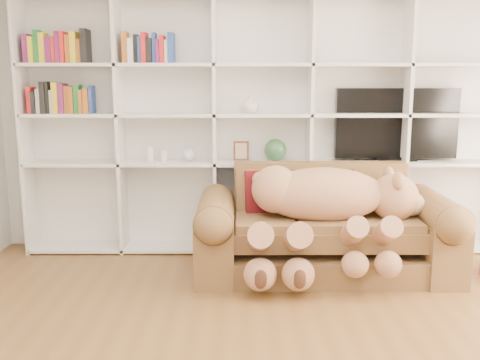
{
  "coord_description": "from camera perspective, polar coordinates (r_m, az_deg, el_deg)",
  "views": [
    {
      "loc": [
        -0.23,
        -2.67,
        1.61
      ],
      "look_at": [
        -0.21,
        1.63,
        0.81
      ],
      "focal_mm": 40.0,
      "sensor_mm": 36.0,
      "label": 1
    }
  ],
  "objects": [
    {
      "name": "sofa",
      "position": [
        4.6,
        8.91,
        -5.64
      ],
      "size": [
        2.14,
        0.92,
        0.9
      ],
      "color": "brown",
      "rests_on": "floor"
    },
    {
      "name": "snow_globe",
      "position": [
        5.04,
        -5.46,
        2.72
      ],
      "size": [
        0.12,
        0.12,
        0.12
      ],
      "primitive_type": "sphere",
      "color": "white",
      "rests_on": "bookshelf"
    },
    {
      "name": "figurine_tall",
      "position": [
        5.09,
        -9.59,
        2.76
      ],
      "size": [
        0.09,
        0.09,
        0.14
      ],
      "primitive_type": "cylinder",
      "rotation": [
        0.0,
        0.0,
        0.34
      ],
      "color": "silver",
      "rests_on": "bookshelf"
    },
    {
      "name": "tv",
      "position": [
        5.26,
        16.33,
        5.65
      ],
      "size": [
        1.15,
        0.18,
        0.68
      ],
      "color": "black",
      "rests_on": "bookshelf"
    },
    {
      "name": "shelf_vase",
      "position": [
        4.98,
        1.05,
        8.11
      ],
      "size": [
        0.21,
        0.21,
        0.17
      ],
      "primitive_type": "imported",
      "rotation": [
        0.0,
        0.0,
        -0.39
      ],
      "color": "beige",
      "rests_on": "bookshelf"
    },
    {
      "name": "figurine_short",
      "position": [
        5.07,
        -8.15,
        2.61
      ],
      "size": [
        0.08,
        0.08,
        0.11
      ],
      "primitive_type": "cylinder",
      "rotation": [
        0.0,
        0.0,
        0.33
      ],
      "color": "silver",
      "rests_on": "bookshelf"
    },
    {
      "name": "teddy_bear",
      "position": [
        4.35,
        9.12,
        -2.84
      ],
      "size": [
        1.5,
        0.85,
        0.87
      ],
      "rotation": [
        0.0,
        0.0,
        0.16
      ],
      "color": "tan",
      "rests_on": "sofa"
    },
    {
      "name": "green_vase",
      "position": [
        5.03,
        3.79,
        3.2
      ],
      "size": [
        0.21,
        0.21,
        0.21
      ],
      "primitive_type": "sphere",
      "color": "#2A5230",
      "rests_on": "bookshelf"
    },
    {
      "name": "bookshelf",
      "position": [
        5.04,
        -0.38,
        7.08
      ],
      "size": [
        4.43,
        0.35,
        2.4
      ],
      "color": "white",
      "rests_on": "floor"
    },
    {
      "name": "throw_pillow",
      "position": [
        4.61,
        2.97,
        -1.45
      ],
      "size": [
        0.41,
        0.26,
        0.41
      ],
      "primitive_type": "cube",
      "rotation": [
        -0.24,
        0.0,
        0.11
      ],
      "color": "#520E14",
      "rests_on": "sofa"
    },
    {
      "name": "picture_frame",
      "position": [
        5.01,
        0.11,
        3.14
      ],
      "size": [
        0.14,
        0.03,
        0.18
      ],
      "primitive_type": "cube",
      "rotation": [
        0.0,
        0.0,
        -0.0
      ],
      "color": "#522C1C",
      "rests_on": "bookshelf"
    },
    {
      "name": "wall_back",
      "position": [
        5.18,
        2.3,
        7.66
      ],
      "size": [
        5.0,
        0.02,
        2.7
      ],
      "primitive_type": "cube",
      "color": "silver",
      "rests_on": "floor"
    }
  ]
}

